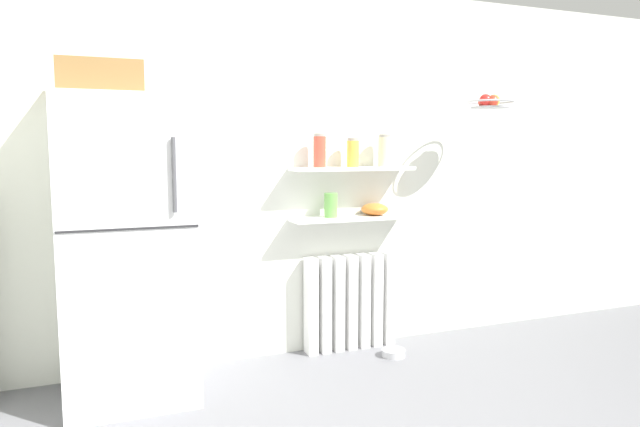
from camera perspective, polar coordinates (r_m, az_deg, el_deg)
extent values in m
cube|color=silver|center=(4.20, 0.63, 4.16)|extent=(7.04, 0.10, 2.60)
cube|color=silver|center=(3.55, -18.52, -3.40)|extent=(0.73, 0.68, 1.76)
cube|color=#262628|center=(3.18, -18.28, -1.47)|extent=(0.72, 0.01, 0.01)
cylinder|color=#4C4C51|center=(3.16, -14.21, 3.71)|extent=(0.02, 0.02, 0.40)
cube|color=olive|center=(3.52, -20.92, 12.27)|extent=(0.44, 0.48, 0.17)
cube|color=white|center=(4.17, -0.89, -9.14)|extent=(0.07, 0.12, 0.70)
cube|color=white|center=(4.20, 0.43, -9.00)|extent=(0.07, 0.12, 0.70)
cube|color=white|center=(4.24, 1.73, -8.86)|extent=(0.07, 0.12, 0.70)
cube|color=white|center=(4.28, 3.01, -8.72)|extent=(0.07, 0.12, 0.70)
cube|color=white|center=(4.33, 4.26, -8.58)|extent=(0.07, 0.12, 0.70)
cube|color=white|center=(4.37, 5.48, -8.44)|extent=(0.07, 0.12, 0.70)
cube|color=white|center=(4.42, 6.68, -8.29)|extent=(0.07, 0.12, 0.70)
cube|color=white|center=(4.14, 3.23, -0.45)|extent=(0.90, 0.22, 0.02)
cube|color=white|center=(4.11, 3.26, 4.44)|extent=(0.90, 0.22, 0.02)
cylinder|color=#C64C38|center=(4.01, -0.04, 6.10)|extent=(0.09, 0.09, 0.21)
cylinder|color=gray|center=(4.01, -0.04, 7.77)|extent=(0.08, 0.08, 0.02)
cylinder|color=yellow|center=(4.11, 3.27, 5.90)|extent=(0.09, 0.09, 0.18)
cylinder|color=gray|center=(4.11, 3.28, 7.32)|extent=(0.08, 0.08, 0.02)
cylinder|color=beige|center=(4.22, 6.42, 6.06)|extent=(0.10, 0.10, 0.21)
cylinder|color=gray|center=(4.22, 6.44, 7.63)|extent=(0.09, 0.09, 0.02)
cylinder|color=#66A84C|center=(4.06, 1.07, 0.83)|extent=(0.09, 0.09, 0.17)
ellipsoid|color=orange|center=(4.21, 5.43, 0.43)|extent=(0.20, 0.20, 0.09)
cylinder|color=#B7B7BC|center=(4.24, 7.28, -13.50)|extent=(0.17, 0.17, 0.05)
torus|color=#B2B2B7|center=(4.38, 16.44, 10.54)|extent=(0.33, 0.33, 0.01)
cylinder|color=#A8A8AD|center=(4.38, 16.42, 10.02)|extent=(0.27, 0.27, 0.01)
sphere|color=gold|center=(4.40, 16.78, 10.62)|extent=(0.09, 0.09, 0.09)
sphere|color=red|center=(4.42, 15.80, 10.53)|extent=(0.07, 0.07, 0.07)
sphere|color=red|center=(4.35, 16.02, 10.70)|extent=(0.09, 0.09, 0.09)
sphere|color=red|center=(4.35, 16.69, 10.63)|extent=(0.08, 0.08, 0.08)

